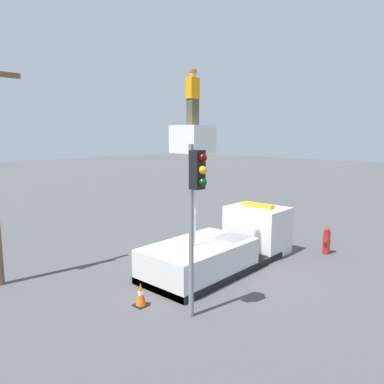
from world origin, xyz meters
name	(u,v)px	position (x,y,z in m)	size (l,w,h in m)	color
ground_plane	(214,269)	(0.00, 0.00, 0.00)	(120.00, 120.00, 0.00)	#4C4C4F
bucket_truck	(223,244)	(0.51, 0.00, 0.86)	(6.68, 2.43, 5.24)	black
worker	(193,98)	(-1.19, 0.00, 6.12)	(0.40, 0.26, 1.75)	brown
traffic_light_pole	(195,197)	(-3.22, -1.92, 3.34)	(0.34, 0.57, 4.71)	gray
fire_hydrant	(327,241)	(4.58, -2.32, 0.55)	(0.53, 0.29, 1.13)	#B2231E
traffic_cone_rear	(141,295)	(-3.74, -0.26, 0.34)	(0.39, 0.39, 0.71)	black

